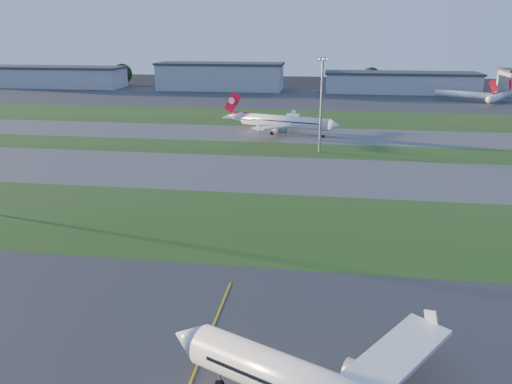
% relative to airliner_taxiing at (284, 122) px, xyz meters
% --- Properties ---
extents(grass_strip_a, '(300.00, 34.00, 0.01)m').
position_rel_airliner_taxiing_xyz_m(grass_strip_a, '(-2.77, -80.32, -4.10)').
color(grass_strip_a, '#284918').
rests_on(grass_strip_a, ground).
extents(taxiway_a, '(300.00, 32.00, 0.01)m').
position_rel_airliner_taxiing_xyz_m(taxiway_a, '(-2.77, -47.32, -4.10)').
color(taxiway_a, '#515154').
rests_on(taxiway_a, ground).
extents(grass_strip_b, '(300.00, 18.00, 0.01)m').
position_rel_airliner_taxiing_xyz_m(grass_strip_b, '(-2.77, -22.32, -4.10)').
color(grass_strip_b, '#284918').
rests_on(grass_strip_b, ground).
extents(taxiway_b, '(300.00, 26.00, 0.01)m').
position_rel_airliner_taxiing_xyz_m(taxiway_b, '(-2.77, -0.32, -4.10)').
color(taxiway_b, '#515154').
rests_on(taxiway_b, ground).
extents(grass_strip_c, '(300.00, 40.00, 0.01)m').
position_rel_airliner_taxiing_xyz_m(grass_strip_c, '(-2.77, 32.68, -4.10)').
color(grass_strip_c, '#284918').
rests_on(grass_strip_c, ground).
extents(apron_far, '(400.00, 80.00, 0.01)m').
position_rel_airliner_taxiing_xyz_m(apron_far, '(-2.77, 92.68, -4.10)').
color(apron_far, '#333335').
rests_on(apron_far, ground).
extents(airliner_taxiing, '(36.50, 30.70, 11.69)m').
position_rel_airliner_taxiing_xyz_m(airliner_taxiing, '(0.00, 0.00, 0.00)').
color(airliner_taxiing, white).
rests_on(airliner_taxiing, ground).
extents(mini_jet_near, '(17.75, 24.48, 9.48)m').
position_rel_airliner_taxiing_xyz_m(mini_jet_near, '(92.31, 85.80, -0.82)').
color(mini_jet_near, white).
rests_on(mini_jet_near, ground).
extents(mini_jet_far, '(26.04, 15.08, 9.48)m').
position_rel_airliner_taxiing_xyz_m(mini_jet_far, '(78.05, 92.41, -0.82)').
color(mini_jet_far, white).
rests_on(mini_jet_far, ground).
extents(light_mast_centre, '(3.20, 0.70, 25.80)m').
position_rel_airliner_taxiing_xyz_m(light_mast_centre, '(12.23, -24.32, 10.71)').
color(light_mast_centre, gray).
rests_on(light_mast_centre, ground).
extents(hangar_far_west, '(91.80, 23.00, 12.20)m').
position_rel_airliner_taxiing_xyz_m(hangar_far_west, '(-152.77, 122.68, 2.03)').
color(hangar_far_west, '#A5A8AD').
rests_on(hangar_far_west, ground).
extents(hangar_west, '(71.40, 23.00, 15.20)m').
position_rel_airliner_taxiing_xyz_m(hangar_west, '(-47.77, 122.68, 3.53)').
color(hangar_west, '#A5A8AD').
rests_on(hangar_west, ground).
extents(hangar_east, '(81.60, 23.00, 11.20)m').
position_rel_airliner_taxiing_xyz_m(hangar_east, '(52.23, 122.68, 1.53)').
color(hangar_east, '#A5A8AD').
rests_on(hangar_east, ground).
extents(tree_far_west, '(11.00, 11.00, 12.00)m').
position_rel_airliner_taxiing_xyz_m(tree_far_west, '(-192.77, 135.68, 2.38)').
color(tree_far_west, black).
rests_on(tree_far_west, ground).
extents(tree_west, '(12.10, 12.10, 13.20)m').
position_rel_airliner_taxiing_xyz_m(tree_west, '(-112.77, 137.68, 3.03)').
color(tree_west, black).
rests_on(tree_west, ground).
extents(tree_mid_west, '(9.90, 9.90, 10.80)m').
position_rel_airliner_taxiing_xyz_m(tree_mid_west, '(-22.77, 133.68, 1.73)').
color(tree_mid_west, black).
rests_on(tree_mid_west, ground).
extents(tree_mid_east, '(11.55, 11.55, 12.60)m').
position_rel_airliner_taxiing_xyz_m(tree_mid_east, '(37.23, 136.68, 2.71)').
color(tree_mid_east, black).
rests_on(tree_mid_east, ground).
extents(tree_east, '(10.45, 10.45, 11.40)m').
position_rel_airliner_taxiing_xyz_m(tree_east, '(112.23, 134.68, 2.06)').
color(tree_east, black).
rests_on(tree_east, ground).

